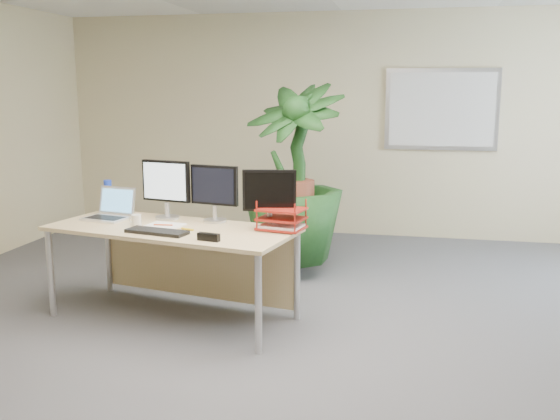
% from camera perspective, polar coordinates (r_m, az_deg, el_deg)
% --- Properties ---
extents(floor, '(8.00, 8.00, 0.00)m').
position_cam_1_polar(floor, '(4.16, -1.61, -14.37)').
color(floor, '#494A4F').
rests_on(floor, ground).
extents(back_wall, '(7.00, 0.04, 2.70)m').
position_cam_1_polar(back_wall, '(7.72, 5.46, 7.72)').
color(back_wall, beige).
rests_on(back_wall, floor).
extents(whiteboard, '(1.30, 0.04, 0.95)m').
position_cam_1_polar(whiteboard, '(7.63, 14.55, 8.89)').
color(whiteboard, '#B6B6BB').
rests_on(whiteboard, back_wall).
extents(desk, '(2.03, 1.16, 0.74)m').
position_cam_1_polar(desk, '(5.01, -9.18, -3.04)').
color(desk, '#CEB779').
rests_on(desk, floor).
extents(floor_plant, '(1.09, 1.09, 1.50)m').
position_cam_1_polar(floor_plant, '(5.98, 1.25, 1.03)').
color(floor_plant, '#143714').
rests_on(floor_plant, floor).
extents(monitor_left, '(0.43, 0.20, 0.48)m').
position_cam_1_polar(monitor_left, '(5.16, -10.37, 2.21)').
color(monitor_left, '#BCBCC1').
rests_on(monitor_left, desk).
extents(monitor_right, '(0.41, 0.19, 0.46)m').
position_cam_1_polar(monitor_right, '(4.99, -6.03, 1.87)').
color(monitor_right, '#BCBCC1').
rests_on(monitor_right, desk).
extents(monitor_dark, '(0.41, 0.18, 0.45)m').
position_cam_1_polar(monitor_dark, '(4.72, -0.97, 1.37)').
color(monitor_dark, '#BCBCC1').
rests_on(monitor_dark, desk).
extents(laptop, '(0.40, 0.37, 0.25)m').
position_cam_1_polar(laptop, '(5.32, -15.23, -0.09)').
color(laptop, silver).
rests_on(laptop, desk).
extents(keyboard, '(0.50, 0.25, 0.03)m').
position_cam_1_polar(keyboard, '(4.70, -11.18, -1.95)').
color(keyboard, black).
rests_on(keyboard, desk).
extents(coffee_mug, '(0.11, 0.08, 0.08)m').
position_cam_1_polar(coffee_mug, '(5.00, -13.02, -0.89)').
color(coffee_mug, white).
rests_on(coffee_mug, desk).
extents(spiral_notebook, '(0.30, 0.24, 0.01)m').
position_cam_1_polar(spiral_notebook, '(4.93, -10.48, -1.40)').
color(spiral_notebook, white).
rests_on(spiral_notebook, desk).
extents(orange_pen, '(0.15, 0.03, 0.01)m').
position_cam_1_polar(orange_pen, '(4.90, -10.63, -1.34)').
color(orange_pen, '#DF4A18').
rests_on(orange_pen, spiral_notebook).
extents(yellow_highlighter, '(0.11, 0.05, 0.02)m').
position_cam_1_polar(yellow_highlighter, '(4.76, -8.45, -1.74)').
color(yellow_highlighter, yellow).
rests_on(yellow_highlighter, desk).
extents(water_bottle, '(0.07, 0.07, 0.28)m').
position_cam_1_polar(water_bottle, '(5.57, -15.43, 1.15)').
color(water_bottle, silver).
rests_on(water_bottle, desk).
extents(letter_tray, '(0.38, 0.32, 0.16)m').
position_cam_1_polar(letter_tray, '(4.71, 0.14, -0.97)').
color(letter_tray, maroon).
rests_on(letter_tray, desk).
extents(stapler, '(0.17, 0.07, 0.05)m').
position_cam_1_polar(stapler, '(4.41, -6.54, -2.47)').
color(stapler, black).
rests_on(stapler, desk).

